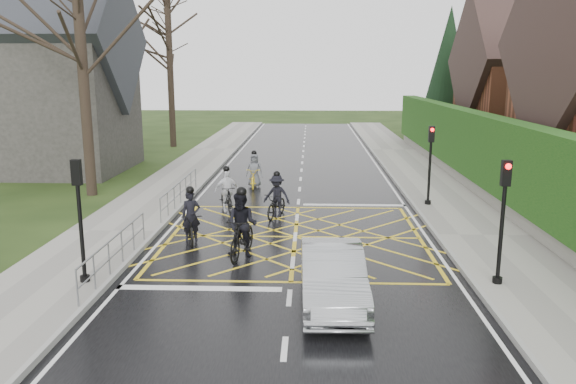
# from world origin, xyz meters

# --- Properties ---
(ground) EXTENTS (120.00, 120.00, 0.00)m
(ground) POSITION_xyz_m (0.00, 0.00, 0.00)
(ground) COLOR black
(ground) RESTS_ON ground
(road) EXTENTS (9.00, 80.00, 0.01)m
(road) POSITION_xyz_m (0.00, 0.00, 0.01)
(road) COLOR black
(road) RESTS_ON ground
(sidewalk_right) EXTENTS (3.00, 80.00, 0.15)m
(sidewalk_right) POSITION_xyz_m (6.00, 0.00, 0.07)
(sidewalk_right) COLOR gray
(sidewalk_right) RESTS_ON ground
(sidewalk_left) EXTENTS (3.00, 80.00, 0.15)m
(sidewalk_left) POSITION_xyz_m (-6.00, 0.00, 0.07)
(sidewalk_left) COLOR gray
(sidewalk_left) RESTS_ON ground
(stone_wall) EXTENTS (0.50, 38.00, 0.70)m
(stone_wall) POSITION_xyz_m (7.75, 6.00, 0.35)
(stone_wall) COLOR slate
(stone_wall) RESTS_ON ground
(hedge) EXTENTS (0.90, 38.00, 2.80)m
(hedge) POSITION_xyz_m (7.75, 6.00, 2.10)
(hedge) COLOR #123E11
(hedge) RESTS_ON stone_wall
(house_far) EXTENTS (9.80, 8.80, 10.30)m
(house_far) POSITION_xyz_m (14.75, 18.00, 4.36)
(house_far) COLOR brown
(house_far) RESTS_ON ground
(conifer) EXTENTS (4.60, 4.60, 10.00)m
(conifer) POSITION_xyz_m (10.75, 26.00, 4.99)
(conifer) COLOR black
(conifer) RESTS_ON ground
(church) EXTENTS (8.80, 7.80, 11.00)m
(church) POSITION_xyz_m (-13.54, 12.00, 4.93)
(church) COLOR #2D2B28
(church) RESTS_ON ground
(tree_near) EXTENTS (9.24, 9.24, 11.44)m
(tree_near) POSITION_xyz_m (-9.00, 6.00, 7.91)
(tree_near) COLOR black
(tree_near) RESTS_ON ground
(tree_mid) EXTENTS (10.08, 10.08, 12.48)m
(tree_mid) POSITION_xyz_m (-10.00, 14.00, 8.63)
(tree_mid) COLOR black
(tree_mid) RESTS_ON ground
(tree_far) EXTENTS (8.40, 8.40, 10.40)m
(tree_far) POSITION_xyz_m (-9.30, 22.00, 7.19)
(tree_far) COLOR black
(tree_far) RESTS_ON ground
(railing_south) EXTENTS (0.05, 5.04, 1.03)m
(railing_south) POSITION_xyz_m (-4.65, -3.50, 0.78)
(railing_south) COLOR slate
(railing_south) RESTS_ON ground
(railing_north) EXTENTS (0.05, 6.04, 1.03)m
(railing_north) POSITION_xyz_m (-4.65, 4.00, 0.79)
(railing_north) COLOR slate
(railing_north) RESTS_ON ground
(traffic_light_ne) EXTENTS (0.24, 0.31, 3.21)m
(traffic_light_ne) POSITION_xyz_m (5.10, 4.20, 1.66)
(traffic_light_ne) COLOR black
(traffic_light_ne) RESTS_ON ground
(traffic_light_se) EXTENTS (0.24, 0.31, 3.21)m
(traffic_light_se) POSITION_xyz_m (5.10, -4.20, 1.66)
(traffic_light_se) COLOR black
(traffic_light_se) RESTS_ON ground
(traffic_light_sw) EXTENTS (0.24, 0.31, 3.21)m
(traffic_light_sw) POSITION_xyz_m (-5.10, -4.50, 1.66)
(traffic_light_sw) COLOR black
(traffic_light_sw) RESTS_ON ground
(cyclist_rear) EXTENTS (1.10, 1.91, 1.76)m
(cyclist_rear) POSITION_xyz_m (-3.27, -0.56, 0.57)
(cyclist_rear) COLOR black
(cyclist_rear) RESTS_ON ground
(cyclist_back) EXTENTS (1.04, 2.13, 2.06)m
(cyclist_back) POSITION_xyz_m (-1.47, -2.03, 0.78)
(cyclist_back) COLOR black
(cyclist_back) RESTS_ON ground
(cyclist_mid) EXTENTS (1.13, 1.85, 1.70)m
(cyclist_mid) POSITION_xyz_m (-0.75, 2.61, 0.62)
(cyclist_mid) COLOR black
(cyclist_mid) RESTS_ON ground
(cyclist_front) EXTENTS (1.11, 1.82, 1.77)m
(cyclist_front) POSITION_xyz_m (-2.70, 3.28, 0.65)
(cyclist_front) COLOR black
(cyclist_front) RESTS_ON ground
(cyclist_lead) EXTENTS (0.78, 1.78, 1.72)m
(cyclist_lead) POSITION_xyz_m (-2.10, 7.87, 0.59)
(cyclist_lead) COLOR yellow
(cyclist_lead) RESTS_ON ground
(car) EXTENTS (1.53, 4.09, 1.33)m
(car) POSITION_xyz_m (1.00, -5.23, 0.67)
(car) COLOR #A2A5A9
(car) RESTS_ON ground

